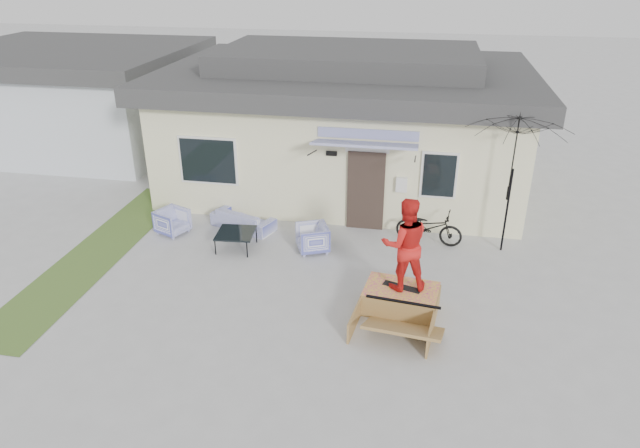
% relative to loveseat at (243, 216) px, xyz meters
% --- Properties ---
extents(ground, '(90.00, 90.00, 0.00)m').
position_rel_loveseat_xyz_m(ground, '(2.14, -3.89, -0.34)').
color(ground, '#A7A7A7').
rests_on(ground, ground).
extents(grass_strip, '(1.40, 8.00, 0.01)m').
position_rel_loveseat_xyz_m(grass_strip, '(-3.06, -1.89, -0.33)').
color(grass_strip, '#405F27').
rests_on(grass_strip, ground).
extents(house, '(10.80, 8.49, 4.10)m').
position_rel_loveseat_xyz_m(house, '(2.14, 4.10, 1.60)').
color(house, beige).
rests_on(house, ground).
extents(neighbor_house, '(8.60, 7.60, 3.50)m').
position_rel_loveseat_xyz_m(neighbor_house, '(-8.36, 6.11, 1.45)').
color(neighbor_house, silver).
rests_on(neighbor_house, ground).
extents(loveseat, '(1.79, 1.09, 0.67)m').
position_rel_loveseat_xyz_m(loveseat, '(0.00, 0.00, 0.00)').
color(loveseat, '#434AB0').
rests_on(loveseat, ground).
extents(armchair_left, '(0.88, 0.90, 0.72)m').
position_rel_loveseat_xyz_m(armchair_left, '(-1.69, -0.63, 0.02)').
color(armchair_left, '#434AB0').
rests_on(armchair_left, ground).
extents(armchair_right, '(0.90, 0.92, 0.74)m').
position_rel_loveseat_xyz_m(armchair_right, '(2.03, -0.91, 0.03)').
color(armchair_right, '#434AB0').
rests_on(armchair_right, ground).
extents(coffee_table, '(0.96, 0.96, 0.44)m').
position_rel_loveseat_xyz_m(coffee_table, '(0.18, -1.15, -0.12)').
color(coffee_table, black).
rests_on(coffee_table, ground).
extents(bicycle, '(1.73, 0.85, 1.06)m').
position_rel_loveseat_xyz_m(bicycle, '(4.79, 0.02, 0.19)').
color(bicycle, black).
rests_on(bicycle, ground).
extents(patio_umbrella, '(2.85, 2.73, 2.20)m').
position_rel_loveseat_xyz_m(patio_umbrella, '(6.56, -0.05, 1.41)').
color(patio_umbrella, black).
rests_on(patio_umbrella, ground).
extents(skate_ramp, '(1.67, 2.10, 0.48)m').
position_rel_loveseat_xyz_m(skate_ramp, '(4.28, -3.08, -0.09)').
color(skate_ramp, olive).
rests_on(skate_ramp, ground).
extents(skateboard, '(0.81, 0.42, 0.05)m').
position_rel_loveseat_xyz_m(skateboard, '(4.29, -3.03, 0.17)').
color(skateboard, black).
rests_on(skateboard, skate_ramp).
extents(skater, '(1.09, 0.93, 1.92)m').
position_rel_loveseat_xyz_m(skater, '(4.29, -3.03, 1.16)').
color(skater, red).
rests_on(skater, skateboard).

